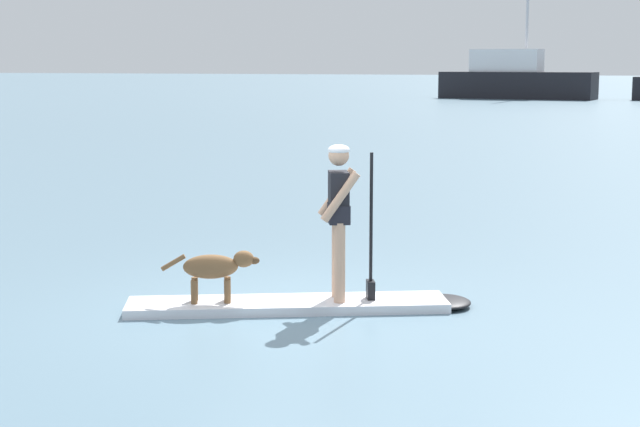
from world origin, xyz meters
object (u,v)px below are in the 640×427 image
Objects in this scene: paddleboard at (309,304)px; person_paddler at (340,210)px; dog at (215,268)px; moored_boat_port at (515,80)px.

person_paddler reaches higher than paddleboard.
moored_boat_port reaches higher than dog.
person_paddler is at bearing 24.97° from paddleboard.
moored_boat_port is at bearing 96.54° from dog.
person_paddler is 1.46m from dog.
paddleboard is at bearing 24.97° from dog.
moored_boat_port is (-8.19, 63.13, 1.35)m from paddleboard.
moored_boat_port reaches higher than person_paddler.
person_paddler is at bearing -82.32° from moored_boat_port.
paddleboard is 3.73× the size of dog.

